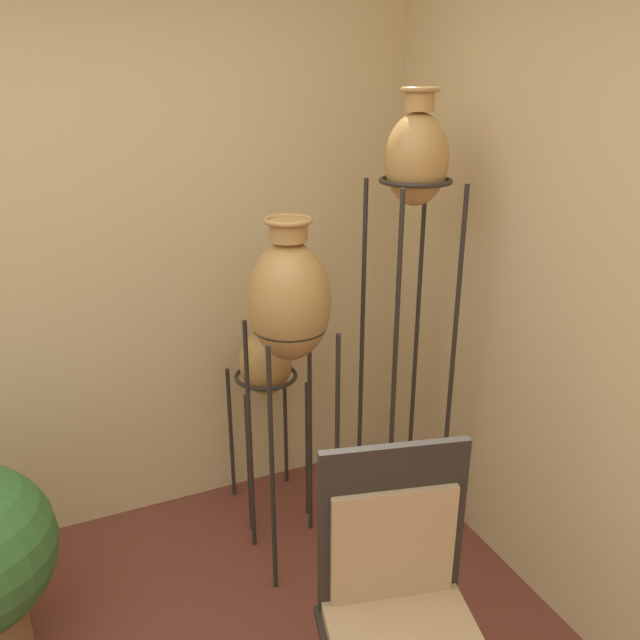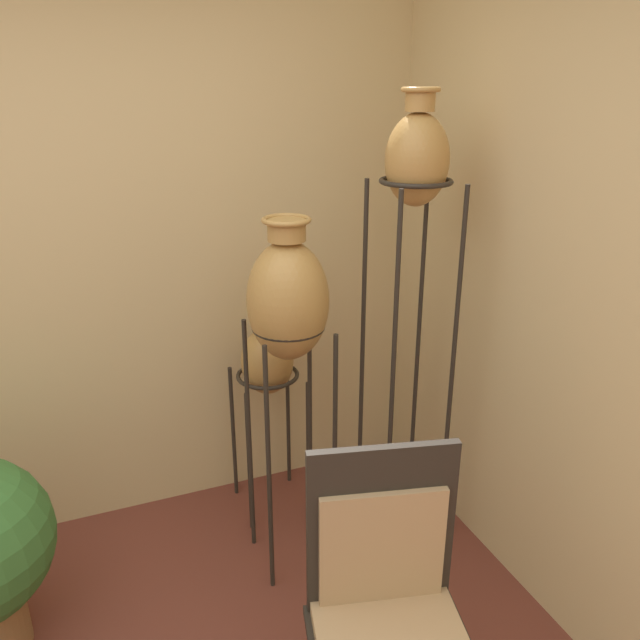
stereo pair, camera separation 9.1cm
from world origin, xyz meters
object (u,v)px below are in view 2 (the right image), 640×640
at_px(vase_stand_medium, 288,304).
at_px(chair, 389,605).
at_px(vase_stand_tall, 416,181).
at_px(vase_stand_short, 267,364).

bearing_deg(vase_stand_medium, chair, -91.30).
distance_m(vase_stand_tall, vase_stand_medium, 0.70).
bearing_deg(chair, vase_stand_short, 101.54).
distance_m(vase_stand_short, chair, 1.36).
xyz_separation_m(vase_stand_tall, vase_stand_medium, (-0.53, 0.03, -0.45)).
xyz_separation_m(vase_stand_medium, vase_stand_short, (0.03, 0.41, -0.44)).
relative_size(vase_stand_tall, chair, 1.92).
bearing_deg(vase_stand_short, vase_stand_medium, -93.93).
bearing_deg(vase_stand_tall, chair, -121.27).
height_order(vase_stand_tall, vase_stand_medium, vase_stand_tall).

